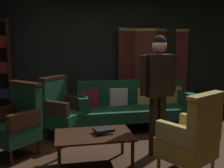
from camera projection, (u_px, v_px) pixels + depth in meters
ground_plane at (124, 162)px, 3.62m from camera, size 10.00×10.00×0.00m
back_wall at (97, 52)px, 5.78m from camera, size 7.20×0.10×2.80m
folding_screen at (153, 70)px, 5.96m from camera, size 1.67×0.34×1.90m
velvet_couch at (134, 104)px, 5.07m from camera, size 2.12×0.78×0.88m
coffee_table at (94, 137)px, 3.51m from camera, size 1.00×0.64×0.42m
armchair_gilt_accent at (192, 137)px, 3.18m from camera, size 0.79×0.79×1.04m
armchair_wing_left at (17, 121)px, 3.82m from camera, size 0.82×0.82×1.04m
armchair_wing_right at (62, 110)px, 4.50m from camera, size 0.81×0.81×1.04m
standing_figure at (158, 84)px, 3.75m from camera, size 0.57×0.31×1.70m
potted_plant at (36, 107)px, 4.94m from camera, size 0.45×0.45×0.74m
book_tan_leather at (104, 132)px, 3.54m from camera, size 0.23×0.19×0.03m
book_black_cloth at (104, 130)px, 3.53m from camera, size 0.29×0.24×0.03m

